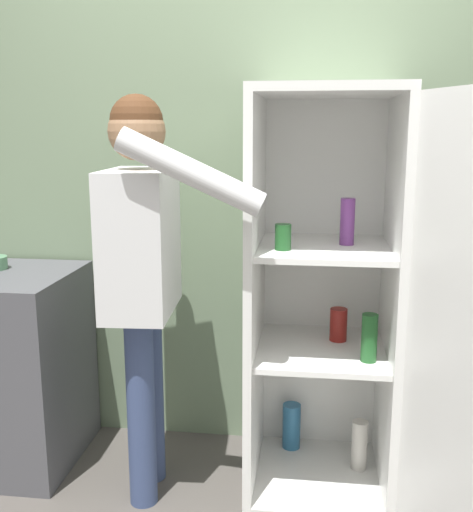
# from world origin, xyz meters

# --- Properties ---
(wall_back) EXTENTS (7.00, 0.06, 2.55)m
(wall_back) POSITION_xyz_m (0.00, 0.98, 1.27)
(wall_back) COLOR gray
(wall_back) RESTS_ON ground_plane
(refrigerator) EXTENTS (0.89, 1.19, 1.71)m
(refrigerator) POSITION_xyz_m (0.40, 0.54, 0.85)
(refrigerator) COLOR white
(refrigerator) RESTS_ON ground_plane
(person) EXTENTS (0.67, 0.60, 1.68)m
(person) POSITION_xyz_m (-0.42, 0.44, 1.06)
(person) COLOR #384770
(person) RESTS_ON ground_plane
(counter) EXTENTS (0.56, 0.62, 0.91)m
(counter) POSITION_xyz_m (-1.11, 0.62, 0.45)
(counter) COLOR #4C4C51
(counter) RESTS_ON ground_plane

